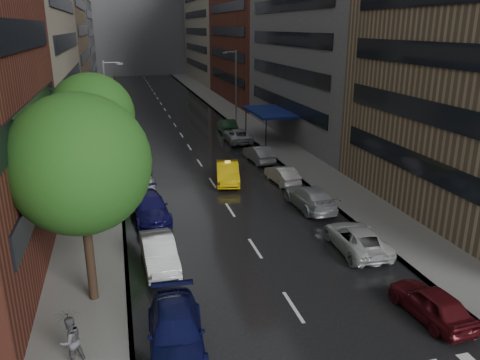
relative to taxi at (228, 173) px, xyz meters
name	(u,v)px	position (x,y,z in m)	size (l,w,h in m)	color
road	(171,119)	(-1.21, 28.16, -0.81)	(14.00, 140.00, 0.01)	black
sidewalk_left	(102,122)	(-10.21, 28.16, -0.74)	(4.00, 140.00, 0.15)	gray
sidewalk_right	(236,116)	(7.79, 28.16, -0.74)	(4.00, 140.00, 0.15)	gray
buildings_right	(264,4)	(13.79, 34.86, 14.22)	(8.05, 109.10, 36.00)	#937A5B
building_far	(137,10)	(-1.21, 96.16, 15.18)	(40.00, 14.00, 32.00)	slate
tree_near	(80,165)	(-9.81, -15.06, 5.67)	(5.95, 5.95, 9.48)	#382619
tree_mid	(92,116)	(-9.81, -2.14, 5.40)	(5.70, 5.70, 9.09)	#382619
tree_far	(98,111)	(-9.81, 7.69, 4.09)	(4.50, 4.50, 7.17)	#382619
taxi	(228,173)	(0.00, 0.00, 0.00)	(1.73, 4.95, 1.63)	yellow
parked_cars_left	(152,218)	(-6.61, -7.67, -0.05)	(2.65, 29.63, 1.57)	#0E1145
parked_cars_right	(277,170)	(4.19, -0.03, -0.07)	(2.68, 42.77, 1.60)	#4C0F14
ped_black_umbrella	(70,334)	(-10.42, -19.32, 0.56)	(1.15, 1.11, 2.09)	#505055
street_lamp_left	(108,110)	(-8.93, 8.16, 4.07)	(1.74, 0.22, 9.00)	gray
street_lamp_right	(235,85)	(6.51, 23.16, 4.07)	(1.74, 0.22, 9.00)	gray
awning	(269,112)	(7.78, 13.16, 2.32)	(4.00, 8.00, 3.12)	navy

